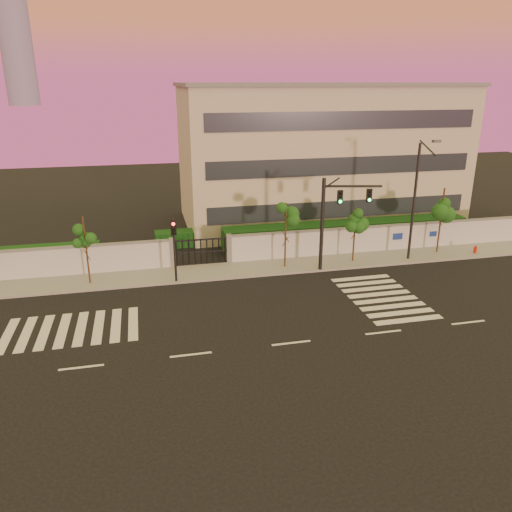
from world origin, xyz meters
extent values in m
plane|color=black|center=(0.00, 0.00, 0.00)|extent=(120.00, 120.00, 0.00)
cube|color=gray|center=(0.00, 10.50, 0.07)|extent=(60.00, 3.00, 0.15)
cube|color=silver|center=(14.50, 12.00, 1.00)|extent=(31.00, 0.30, 2.00)
cube|color=slate|center=(14.50, 12.00, 2.06)|extent=(31.00, 0.36, 0.12)
cube|color=slate|center=(-5.00, 12.00, 1.10)|extent=(0.35, 0.35, 2.20)
cube|color=slate|center=(-1.00, 12.00, 1.10)|extent=(0.35, 0.35, 2.20)
cube|color=#103812|center=(9.00, 14.50, 0.90)|extent=(20.00, 2.00, 1.80)
cube|color=#103812|center=(-16.00, 14.50, 0.70)|extent=(12.00, 1.80, 1.40)
cube|color=#103812|center=(-3.00, 17.00, 0.60)|extent=(6.00, 1.50, 1.20)
cube|color=beige|center=(9.00, 22.00, 6.00)|extent=(24.00, 12.00, 12.00)
cube|color=#262D38|center=(9.00, 15.98, 2.50)|extent=(22.00, 0.08, 1.40)
cube|color=#262D38|center=(9.00, 15.98, 6.00)|extent=(22.00, 0.08, 1.40)
cube|color=#262D38|center=(9.00, 15.98, 9.50)|extent=(22.00, 0.08, 1.40)
cube|color=slate|center=(9.00, 22.00, 12.10)|extent=(24.40, 12.40, 0.30)
cube|color=silver|center=(-14.00, 4.00, 0.01)|extent=(0.50, 4.00, 0.02)
cube|color=silver|center=(-13.10, 4.00, 0.01)|extent=(0.50, 4.00, 0.02)
cube|color=silver|center=(-12.20, 4.00, 0.01)|extent=(0.50, 4.00, 0.02)
cube|color=silver|center=(-11.30, 4.00, 0.01)|extent=(0.50, 4.00, 0.02)
cube|color=silver|center=(-10.40, 4.00, 0.01)|extent=(0.50, 4.00, 0.02)
cube|color=silver|center=(-9.50, 4.00, 0.01)|extent=(0.50, 4.00, 0.02)
cube|color=silver|center=(-8.60, 4.00, 0.01)|extent=(0.50, 4.00, 0.02)
cube|color=silver|center=(-7.70, 4.00, 0.01)|extent=(0.50, 4.00, 0.02)
cube|color=silver|center=(7.00, 1.00, 0.01)|extent=(4.00, 0.50, 0.02)
cube|color=silver|center=(7.00, 1.90, 0.01)|extent=(4.00, 0.50, 0.02)
cube|color=silver|center=(7.00, 2.80, 0.01)|extent=(4.00, 0.50, 0.02)
cube|color=silver|center=(7.00, 3.70, 0.01)|extent=(4.00, 0.50, 0.02)
cube|color=silver|center=(7.00, 4.60, 0.01)|extent=(4.00, 0.50, 0.02)
cube|color=silver|center=(7.00, 5.50, 0.01)|extent=(4.00, 0.50, 0.02)
cube|color=silver|center=(7.00, 6.40, 0.01)|extent=(4.00, 0.50, 0.02)
cube|color=silver|center=(7.00, 7.30, 0.01)|extent=(4.00, 0.50, 0.02)
cube|color=silver|center=(-10.00, 0.00, 0.01)|extent=(2.00, 0.15, 0.01)
cube|color=silver|center=(-5.00, 0.00, 0.01)|extent=(2.00, 0.15, 0.01)
cube|color=silver|center=(0.00, 0.00, 0.01)|extent=(2.00, 0.15, 0.01)
cube|color=silver|center=(5.00, 0.00, 0.01)|extent=(2.00, 0.15, 0.01)
cube|color=silver|center=(10.00, 0.00, 0.01)|extent=(2.00, 0.15, 0.01)
cylinder|color=#382314|center=(-10.38, 10.11, 2.26)|extent=(0.11, 0.11, 4.53)
sphere|color=#194413|center=(-10.38, 10.11, 3.62)|extent=(1.00, 1.00, 1.00)
sphere|color=#194413|center=(-10.06, 10.29, 2.94)|extent=(0.76, 0.76, 0.76)
sphere|color=#194413|center=(-10.65, 9.98, 3.17)|extent=(0.72, 0.72, 0.72)
cylinder|color=#382314|center=(2.62, 10.25, 2.33)|extent=(0.12, 0.12, 4.66)
sphere|color=#194413|center=(2.62, 10.25, 3.73)|extent=(1.10, 1.10, 1.10)
sphere|color=#194413|center=(2.97, 10.45, 3.03)|extent=(0.84, 0.84, 0.84)
sphere|color=#194413|center=(2.32, 10.10, 3.26)|extent=(0.80, 0.80, 0.80)
cylinder|color=#382314|center=(7.69, 10.23, 2.04)|extent=(0.12, 0.12, 4.08)
sphere|color=#194413|center=(7.69, 10.23, 3.26)|extent=(1.08, 1.08, 1.08)
sphere|color=#194413|center=(8.04, 10.42, 2.65)|extent=(0.82, 0.82, 0.82)
sphere|color=#194413|center=(7.40, 10.08, 2.85)|extent=(0.78, 0.78, 0.78)
cylinder|color=#382314|center=(14.69, 10.63, 2.52)|extent=(0.13, 0.13, 5.05)
sphere|color=#194413|center=(14.69, 10.63, 4.04)|extent=(1.17, 1.17, 1.17)
sphere|color=#194413|center=(15.06, 10.84, 3.28)|extent=(0.90, 0.90, 0.90)
sphere|color=#194413|center=(14.37, 10.47, 3.53)|extent=(0.85, 0.85, 0.85)
cylinder|color=black|center=(4.83, 9.16, 3.22)|extent=(0.25, 0.25, 6.44)
cylinder|color=black|center=(6.81, 9.16, 5.82)|extent=(3.89, 1.05, 0.17)
cube|color=black|center=(5.98, 9.11, 5.15)|extent=(0.36, 0.19, 0.94)
sphere|color=#0CF259|center=(5.98, 9.00, 4.85)|extent=(0.21, 0.21, 0.21)
cube|color=black|center=(8.05, 9.11, 5.15)|extent=(0.36, 0.19, 0.94)
sphere|color=#0CF259|center=(8.05, 9.00, 4.85)|extent=(0.21, 0.21, 0.21)
cylinder|color=black|center=(-4.97, 9.21, 2.15)|extent=(0.15, 0.15, 4.30)
cube|color=black|center=(-4.97, 9.16, 3.73)|extent=(0.33, 0.17, 0.86)
sphere|color=red|center=(-4.97, 9.05, 4.00)|extent=(0.19, 0.19, 0.19)
cylinder|color=black|center=(11.83, 9.79, 4.21)|extent=(0.19, 0.19, 8.42)
cylinder|color=black|center=(11.83, 8.84, 8.21)|extent=(0.11, 2.02, 0.82)
cube|color=#3F3F44|center=(11.83, 7.89, 8.74)|extent=(0.53, 0.26, 0.16)
cylinder|color=red|center=(17.35, 9.76, 0.24)|extent=(0.21, 0.21, 0.48)
cylinder|color=red|center=(17.35, 9.76, 0.53)|extent=(0.27, 0.27, 0.10)
sphere|color=red|center=(17.35, 9.76, 0.63)|extent=(0.17, 0.17, 0.17)
cylinder|color=red|center=(17.35, 9.76, 0.33)|extent=(0.28, 0.19, 0.10)
camera|label=1|loc=(-6.66, -21.07, 12.35)|focal=35.00mm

